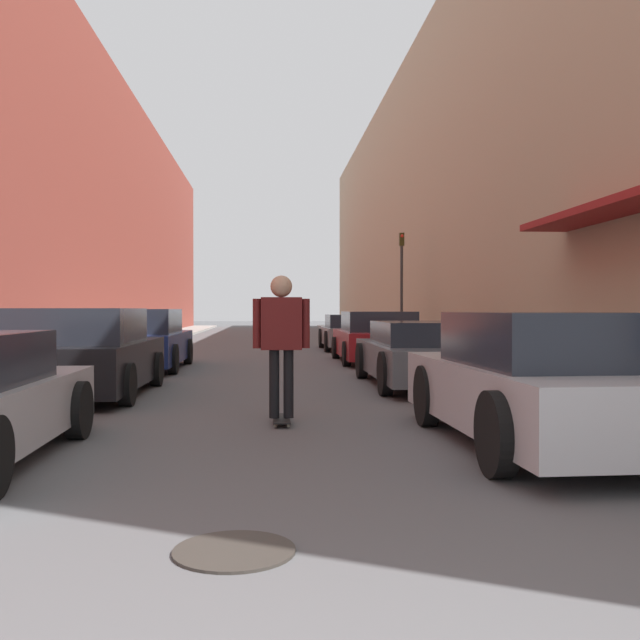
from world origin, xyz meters
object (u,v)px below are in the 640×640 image
Objects in this scene: parked_car_right_1 at (423,354)px; parked_car_right_0 at (543,382)px; parked_car_right_3 at (351,332)px; parked_car_right_2 at (377,338)px; traffic_light at (402,277)px; skateboarder at (281,332)px; parked_car_left_1 at (83,354)px; manhole_cover at (234,551)px; parked_car_left_2 at (140,341)px.

parked_car_right_0 is at bearing -90.25° from parked_car_right_1.
parked_car_right_2 is at bearing -89.69° from parked_car_right_3.
traffic_light is at bearing 11.52° from parked_car_right_3.
skateboarder reaches higher than parked_car_right_1.
parked_car_left_1 is at bearing -120.30° from traffic_light.
traffic_light is at bearing 76.77° from manhole_cover.
parked_car_right_0 is 0.93× the size of parked_car_right_2.
parked_car_right_0 is 17.72m from traffic_light.
parked_car_right_3 is (0.02, 11.47, 0.01)m from parked_car_right_1.
parked_car_right_2 is at bearing 78.16° from manhole_cover.
parked_car_right_0 is 2.37× the size of skateboarder.
parked_car_left_2 is at bearing 111.03° from skateboarder.
parked_car_right_2 is at bearing -106.47° from traffic_light.
skateboarder is at bearing 147.87° from parked_car_right_0.
parked_car_right_1 is (5.71, 1.07, -0.08)m from parked_car_left_1.
parked_car_right_1 is at bearing 57.24° from skateboarder.
parked_car_right_1 is 1.20× the size of traffic_light.
parked_car_right_1 is (0.02, 5.69, -0.07)m from parked_car_right_0.
parked_car_right_2 is (0.08, 11.47, -0.02)m from parked_car_right_0.
skateboarder is (-2.66, -9.85, 0.47)m from parked_car_right_2.
parked_car_right_0 is 4.17m from manhole_cover.
parked_car_right_3 is (0.04, 17.15, -0.06)m from parked_car_right_0.
parked_car_right_2 is 6.58m from traffic_light.
parked_car_left_1 is 1.09× the size of traffic_light.
parked_car_right_2 is 1.16× the size of traffic_light.
parked_car_left_2 is 12.90m from manhole_cover.
parked_car_right_3 is 20.27m from manhole_cover.
skateboarder is at bearing -68.97° from parked_car_left_2.
manhole_cover is 21.12m from traffic_light.
parked_car_right_0 is at bearing 44.57° from manhole_cover.
traffic_light reaches higher than parked_car_left_2.
traffic_light reaches higher than manhole_cover.
skateboarder is (-2.61, -4.06, 0.52)m from parked_car_right_1.
manhole_cover is 0.18× the size of traffic_light.
parked_car_right_0 reaches higher than parked_car_right_1.
manhole_cover is (-2.93, -2.89, -0.65)m from parked_car_right_0.
parked_car_right_0 is 5.69m from parked_car_right_1.
parked_car_right_0 reaches higher than parked_car_right_2.
parked_car_left_1 is 0.95× the size of parked_car_left_2.
skateboarder is (3.09, -2.99, 0.44)m from parked_car_left_1.
parked_car_left_2 is 1.07× the size of parked_car_right_0.
parked_car_right_3 is at bearing 81.55° from manhole_cover.
manhole_cover is at bearing -94.40° from skateboarder.
parked_car_right_3 is at bearing 52.47° from parked_car_left_2.
parked_car_right_3 is 5.90× the size of manhole_cover.
parked_car_left_1 is 15.07m from traffic_light.
parked_car_left_2 reaches higher than parked_car_right_2.
parked_car_right_2 is 10.21m from skateboarder.
parked_car_left_2 is at bearing 90.09° from parked_car_left_1.
manhole_cover is at bearing -98.45° from parked_car_right_3.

